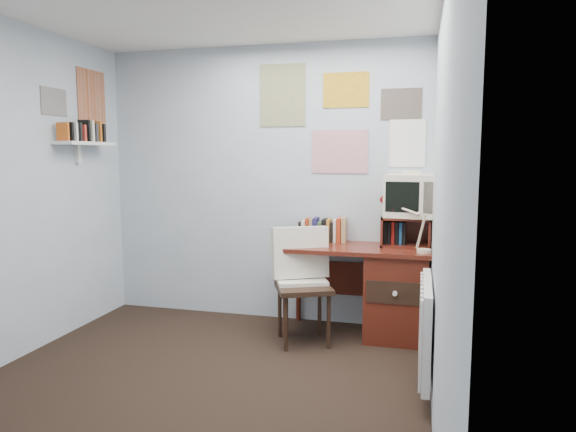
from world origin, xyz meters
name	(u,v)px	position (x,y,z in m)	size (l,w,h in m)	color
ground	(182,401)	(0.00, 0.00, 0.00)	(3.50, 3.50, 0.00)	black
back_wall	(264,185)	(0.00, 1.75, 1.25)	(3.00, 0.02, 2.50)	silver
right_wall	(440,208)	(1.50, 0.00, 1.25)	(0.02, 3.50, 2.50)	silver
desk	(389,290)	(1.17, 1.48, 0.41)	(1.20, 0.55, 0.76)	maroon
desk_chair	(304,288)	(0.51, 1.18, 0.45)	(0.46, 0.44, 0.91)	black
desk_lamp	(425,228)	(1.44, 1.33, 0.96)	(0.28, 0.24, 0.40)	#A90B13
tv_riser	(406,231)	(1.29, 1.59, 0.89)	(0.40, 0.30, 0.25)	maroon
crt_tv	(411,194)	(1.33, 1.61, 1.20)	(0.41, 0.37, 0.38)	beige
book_row	(333,229)	(0.66, 1.66, 0.87)	(0.60, 0.14, 0.22)	maroon
radiator	(426,327)	(1.46, 0.55, 0.42)	(0.09, 0.80, 0.60)	white
wall_shelf	(85,143)	(-1.40, 1.10, 1.62)	(0.20, 0.62, 0.24)	white
posters_back	(340,117)	(0.70, 1.74, 1.85)	(1.20, 0.01, 0.90)	white
posters_left	(74,99)	(-1.49, 1.10, 2.00)	(0.01, 0.70, 0.60)	white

